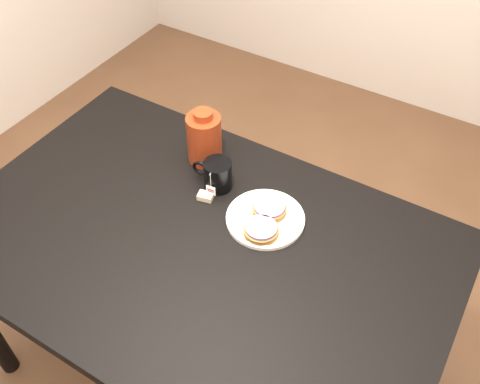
# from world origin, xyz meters

# --- Properties ---
(ground_plane) EXTENTS (4.00, 4.00, 0.00)m
(ground_plane) POSITION_xyz_m (0.00, 0.00, 0.00)
(ground_plane) COLOR brown
(table) EXTENTS (1.40, 0.90, 0.75)m
(table) POSITION_xyz_m (0.00, 0.00, 0.67)
(table) COLOR black
(table) RESTS_ON ground_plane
(plate) EXTENTS (0.23, 0.23, 0.02)m
(plate) POSITION_xyz_m (0.13, 0.16, 0.76)
(plate) COLOR white
(plate) RESTS_ON table
(bagel_back) EXTENTS (0.13, 0.13, 0.03)m
(bagel_back) POSITION_xyz_m (0.12, 0.19, 0.78)
(bagel_back) COLOR brown
(bagel_back) RESTS_ON plate
(bagel_front) EXTENTS (0.14, 0.14, 0.03)m
(bagel_front) POSITION_xyz_m (0.14, 0.11, 0.78)
(bagel_front) COLOR brown
(bagel_front) RESTS_ON plate
(mug) EXTENTS (0.13, 0.10, 0.10)m
(mug) POSITION_xyz_m (-0.07, 0.21, 0.80)
(mug) COLOR black
(mug) RESTS_ON table
(teabag_pouch) EXTENTS (0.05, 0.04, 0.02)m
(teabag_pouch) POSITION_xyz_m (-0.07, 0.15, 0.76)
(teabag_pouch) COLOR #C6B793
(teabag_pouch) RESTS_ON table
(bagel_package) EXTENTS (0.11, 0.11, 0.19)m
(bagel_package) POSITION_xyz_m (-0.17, 0.30, 0.84)
(bagel_package) COLOR #5C180C
(bagel_package) RESTS_ON table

